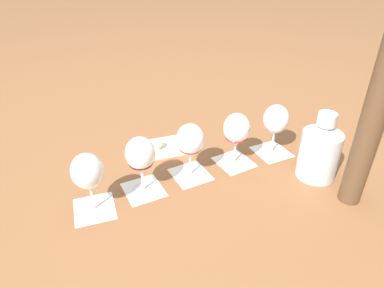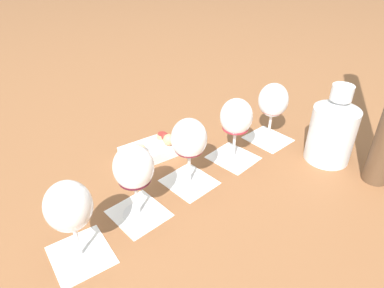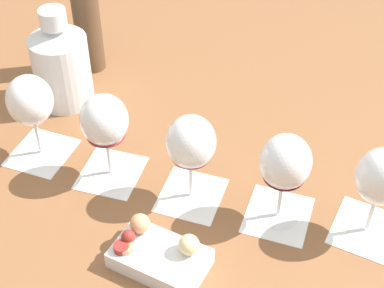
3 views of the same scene
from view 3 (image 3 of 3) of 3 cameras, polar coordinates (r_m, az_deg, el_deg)
ground_plane at (r=1.06m, az=0.10°, el=-4.65°), size 8.00×8.00×0.00m
tasting_card_0 at (r=1.17m, az=-14.36°, el=-0.80°), size 0.16×0.16×0.00m
tasting_card_1 at (r=1.10m, az=-7.85°, el=-2.77°), size 0.16×0.16×0.00m
tasting_card_2 at (r=1.05m, az=-0.09°, el=-4.96°), size 0.16×0.16×0.00m
tasting_card_3 at (r=1.03m, az=8.32°, el=-6.82°), size 0.16×0.16×0.00m
tasting_card_4 at (r=1.04m, az=16.53°, el=-7.96°), size 0.16×0.16×0.00m
wine_glass_0 at (r=1.10m, az=-15.39°, el=3.77°), size 0.08×0.08×0.17m
wine_glass_1 at (r=1.02m, az=-8.46°, el=1.98°), size 0.08×0.08×0.17m
wine_glass_2 at (r=0.97m, az=-0.10°, el=-0.18°), size 0.08×0.08×0.17m
wine_glass_3 at (r=0.95m, az=9.01°, el=-2.07°), size 0.08×0.08×0.17m
wine_glass_4 at (r=0.96m, az=17.88°, el=-3.36°), size 0.08×0.08×0.17m
ceramic_vase at (r=1.24m, az=-12.60°, el=7.67°), size 0.12×0.12×0.21m
snack_dish at (r=0.94m, az=-3.23°, el=-10.62°), size 0.17×0.16×0.07m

